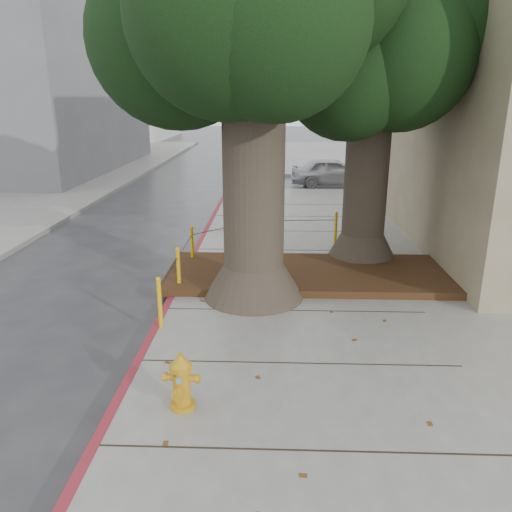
{
  "coord_description": "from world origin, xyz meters",
  "views": [
    {
      "loc": [
        0.1,
        -6.85,
        4.07
      ],
      "look_at": [
        -0.24,
        2.45,
        1.1
      ],
      "focal_mm": 35.0,
      "sensor_mm": 36.0,
      "label": 1
    }
  ],
  "objects_px": {
    "fire_hydrant": "(181,381)",
    "car_dark": "(52,171)",
    "car_red": "(509,171)",
    "car_silver": "(333,172)"
  },
  "relations": [
    {
      "from": "car_red",
      "to": "car_dark",
      "type": "xyz_separation_m",
      "value": [
        -22.96,
        -0.83,
        0.01
      ]
    },
    {
      "from": "fire_hydrant",
      "to": "car_dark",
      "type": "bearing_deg",
      "value": 122.13
    },
    {
      "from": "fire_hydrant",
      "to": "car_dark",
      "type": "xyz_separation_m",
      "value": [
        -9.99,
        19.11,
        0.01
      ]
    },
    {
      "from": "fire_hydrant",
      "to": "car_dark",
      "type": "relative_size",
      "value": 0.21
    },
    {
      "from": "car_red",
      "to": "car_dark",
      "type": "bearing_deg",
      "value": 99.99
    },
    {
      "from": "car_silver",
      "to": "car_dark",
      "type": "xyz_separation_m",
      "value": [
        -13.95,
        0.83,
        -0.12
      ]
    },
    {
      "from": "fire_hydrant",
      "to": "car_red",
      "type": "xyz_separation_m",
      "value": [
        12.97,
        19.94,
        0.0
      ]
    },
    {
      "from": "fire_hydrant",
      "to": "car_red",
      "type": "bearing_deg",
      "value": 61.47
    },
    {
      "from": "car_silver",
      "to": "car_dark",
      "type": "distance_m",
      "value": 13.97
    },
    {
      "from": "car_silver",
      "to": "car_red",
      "type": "relative_size",
      "value": 1.19
    }
  ]
}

